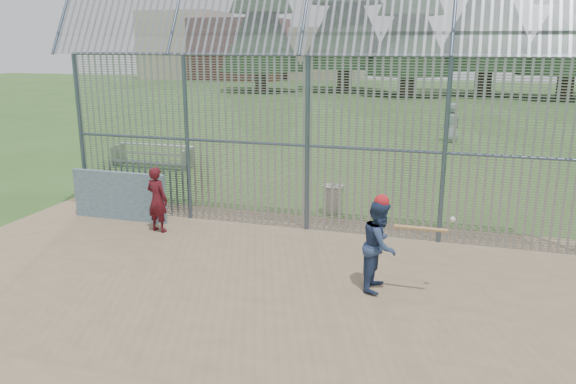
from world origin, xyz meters
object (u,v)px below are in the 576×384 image
(dugout_wall, at_px, (119,196))
(bleacher, at_px, (153,155))
(batter, at_px, (380,245))
(trash_can, at_px, (333,199))
(onlooker, at_px, (157,199))

(dugout_wall, relative_size, bleacher, 0.83)
(dugout_wall, xyz_separation_m, batter, (6.67, -2.20, 0.21))
(bleacher, bearing_deg, trash_can, -27.04)
(batter, xyz_separation_m, trash_can, (-1.76, 4.26, -0.45))
(dugout_wall, distance_m, bleacher, 6.31)
(dugout_wall, bearing_deg, onlooker, -21.60)
(dugout_wall, distance_m, batter, 7.03)
(dugout_wall, distance_m, onlooker, 1.47)
(bleacher, bearing_deg, onlooker, -59.06)
(dugout_wall, bearing_deg, batter, -18.25)
(onlooker, bearing_deg, trash_can, -130.47)
(batter, bearing_deg, onlooker, 76.51)
(batter, relative_size, bleacher, 0.54)
(batter, distance_m, onlooker, 5.57)
(trash_can, height_order, bleacher, trash_can)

